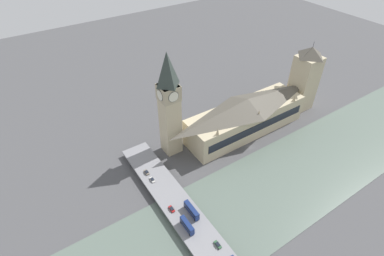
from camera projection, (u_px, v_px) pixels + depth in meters
ground_plane at (250, 147)px, 204.57m from camera, size 600.00×600.00×0.00m
river_water at (289, 179)px, 181.70m from camera, size 58.01×360.00×0.30m
parliament_hall at (246, 116)px, 209.47m from camera, size 25.28×89.43×27.39m
clock_tower at (169, 104)px, 179.09m from camera, size 11.88×11.88×70.62m
victoria_tower at (304, 79)px, 226.46m from camera, size 16.20×16.20×54.53m
road_bridge at (196, 231)px, 150.71m from camera, size 148.02×16.94×4.14m
double_decker_bus_mid at (187, 225)px, 149.23m from camera, size 10.27×2.48×4.87m
double_decker_bus_rear at (192, 210)px, 156.18m from camera, size 11.63×2.56×4.93m
car_northbound_lead at (147, 172)px, 179.57m from camera, size 4.32×1.91×1.49m
car_northbound_mid at (172, 209)px, 159.19m from camera, size 4.45×1.89×1.28m
car_northbound_tail at (218, 245)px, 143.21m from camera, size 4.49×1.74×1.46m
car_southbound_mid at (152, 180)px, 175.10m from camera, size 4.46×1.87×1.37m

